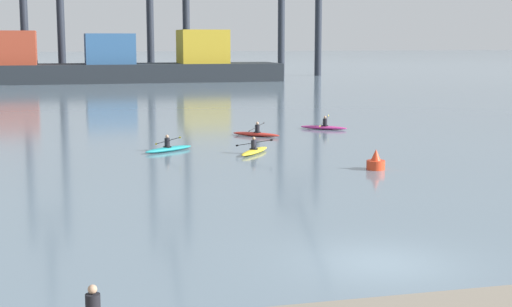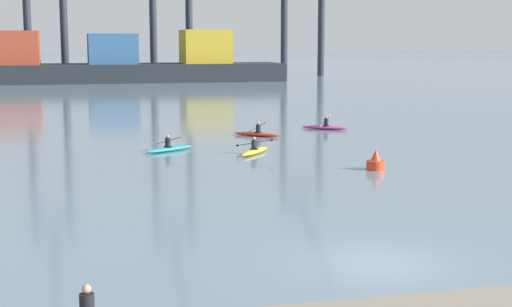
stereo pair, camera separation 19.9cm
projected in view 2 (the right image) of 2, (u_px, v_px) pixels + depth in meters
ground_plane at (378, 264)px, 21.41m from camera, size 800.00×800.00×0.00m
container_barge at (113, 64)px, 113.19m from camera, size 51.03×10.12×7.75m
channel_buoy at (376, 162)px, 36.84m from camera, size 0.90×0.90×1.00m
kayak_teal at (169, 148)px, 42.94m from camera, size 3.16×2.38×0.96m
kayak_magenta at (325, 127)px, 53.40m from camera, size 3.09×2.50×0.96m
kayak_yellow at (255, 150)px, 42.06m from camera, size 2.52×3.08×0.95m
kayak_red at (257, 134)px, 49.62m from camera, size 2.92×2.73×0.95m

